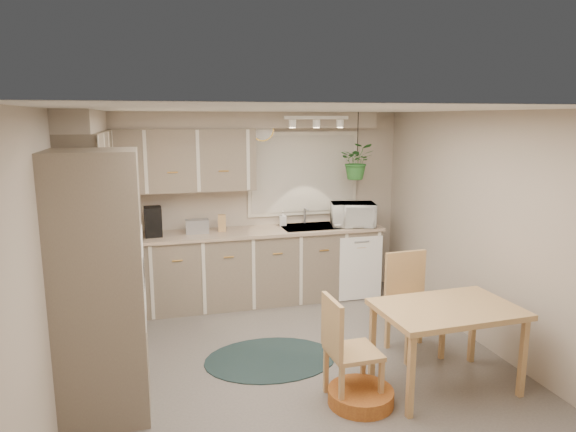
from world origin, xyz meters
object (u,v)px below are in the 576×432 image
object	(u,v)px
chair_back	(416,306)
microwave	(353,212)
chair_left	(354,349)
braided_rug	(270,359)
pet_bed	(361,396)
dining_table	(445,347)

from	to	relation	value
chair_back	microwave	xyz separation A→B (m)	(0.04, 1.77, 0.63)
chair_left	braided_rug	bearing A→B (deg)	-151.73
chair_back	microwave	size ratio (longest dim) A/B	1.81
chair_left	chair_back	bearing A→B (deg)	123.60
chair_back	braided_rug	xyz separation A→B (m)	(-1.42, 0.24, -0.50)
chair_left	pet_bed	world-z (taller)	chair_left
chair_left	chair_back	distance (m)	1.13
pet_bed	dining_table	bearing A→B (deg)	4.57
braided_rug	microwave	size ratio (longest dim) A/B	2.34
dining_table	pet_bed	world-z (taller)	dining_table
braided_rug	pet_bed	size ratio (longest dim) A/B	2.37
chair_back	chair_left	bearing A→B (deg)	31.46
pet_bed	microwave	xyz separation A→B (m)	(0.93, 2.49, 1.06)
braided_rug	pet_bed	xyz separation A→B (m)	(0.54, -0.96, 0.06)
braided_rug	microwave	xyz separation A→B (m)	(1.47, 1.53, 1.12)
chair_back	braided_rug	world-z (taller)	chair_back
chair_left	microwave	xyz separation A→B (m)	(0.97, 2.41, 0.67)
chair_left	microwave	size ratio (longest dim) A/B	1.64
dining_table	microwave	xyz separation A→B (m)	(0.12, 2.43, 0.76)
chair_back	braided_rug	distance (m)	1.53
chair_left	chair_back	world-z (taller)	chair_back
dining_table	braided_rug	size ratio (longest dim) A/B	0.91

